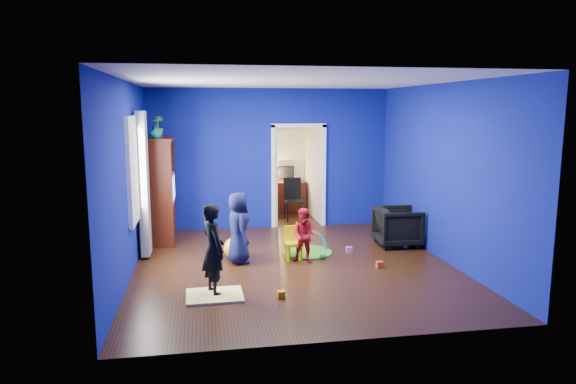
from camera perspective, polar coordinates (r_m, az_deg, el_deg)
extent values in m
cube|color=black|center=(8.31, 0.64, -8.16)|extent=(5.00, 5.50, 0.01)
cube|color=white|center=(7.94, 0.68, 12.24)|extent=(5.00, 5.50, 0.01)
cube|color=navy|center=(10.70, -1.99, 3.68)|extent=(5.00, 0.02, 2.90)
cube|color=navy|center=(5.35, 5.96, -1.98)|extent=(5.00, 0.02, 2.90)
cube|color=navy|center=(7.94, -17.39, 1.33)|extent=(0.02, 5.50, 2.90)
cube|color=navy|center=(8.79, 16.91, 2.08)|extent=(0.02, 5.50, 2.90)
imported|color=black|center=(9.61, 12.11, -3.77)|extent=(0.81, 0.79, 0.71)
imported|color=black|center=(6.98, -8.30, -6.34)|extent=(0.44, 0.53, 1.25)
imported|color=#0F1238|center=(8.34, -5.57, -3.99)|extent=(0.48, 0.63, 1.16)
imported|color=red|center=(8.35, 1.87, -4.86)|extent=(0.53, 0.48, 0.90)
imported|color=#0B565D|center=(9.50, -14.55, 6.41)|extent=(0.26, 0.26, 0.21)
imported|color=#308439|center=(10.02, -14.32, 7.08)|extent=(0.25, 0.25, 0.39)
cube|color=#371509|center=(9.91, -14.15, 0.22)|extent=(0.58, 1.14, 1.96)
cube|color=silver|center=(9.90, -13.93, 0.46)|extent=(0.46, 0.70, 0.54)
cube|color=#F2E07A|center=(7.07, -8.16, -11.30)|extent=(0.76, 0.61, 0.03)
sphere|color=yellow|center=(8.68, -5.98, -6.22)|extent=(0.36, 0.36, 0.36)
cube|color=yellow|center=(8.57, 0.60, -5.88)|extent=(0.29, 0.29, 0.50)
cylinder|color=green|center=(9.01, 2.13, -6.70)|extent=(0.87, 0.87, 0.02)
torus|color=#3F8CD8|center=(9.01, 2.13, -6.65)|extent=(0.77, 0.21, 0.78)
cube|color=white|center=(8.27, -17.00, 2.34)|extent=(0.03, 0.95, 1.55)
cube|color=slate|center=(8.84, -15.73, 0.86)|extent=(0.14, 0.42, 2.40)
cube|color=white|center=(10.84, 1.17, 1.63)|extent=(1.16, 0.10, 2.10)
cube|color=#3D140A|center=(12.41, -0.16, -0.55)|extent=(0.88, 0.44, 0.75)
cube|color=black|center=(12.44, -0.25, 2.16)|extent=(0.40, 0.05, 0.32)
sphere|color=#FFD88C|center=(12.34, -1.49, 2.00)|extent=(0.14, 0.14, 0.14)
cube|color=black|center=(11.46, 0.64, -0.93)|extent=(0.40, 0.40, 0.92)
cube|color=white|center=(12.35, -0.25, 7.09)|extent=(0.88, 0.24, 0.04)
cube|color=#E44126|center=(8.31, 10.14, -7.94)|extent=(0.10, 0.08, 0.10)
sphere|color=#29B0E9|center=(9.52, 12.95, -5.80)|extent=(0.11, 0.11, 0.11)
cube|color=orange|center=(6.93, -0.76, -11.33)|extent=(0.10, 0.08, 0.10)
sphere|color=green|center=(8.65, 3.87, -7.09)|extent=(0.11, 0.11, 0.11)
cube|color=#DB52D0|center=(9.08, 6.80, -6.38)|extent=(0.10, 0.08, 0.10)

